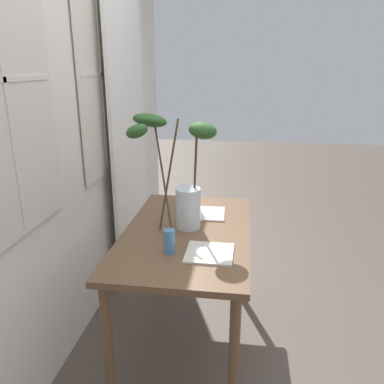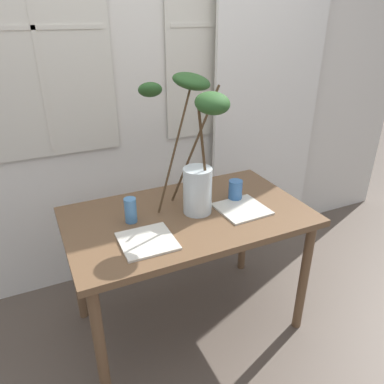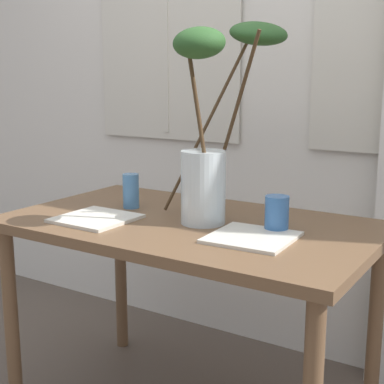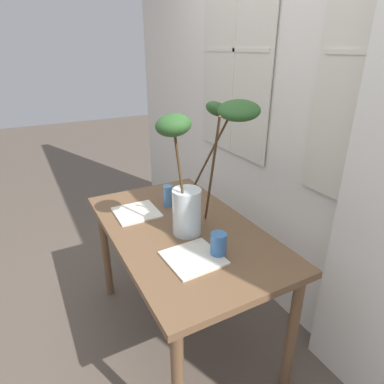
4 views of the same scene
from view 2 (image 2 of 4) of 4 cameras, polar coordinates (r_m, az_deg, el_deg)
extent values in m
plane|color=brown|center=(2.44, -0.55, -19.15)|extent=(14.00, 14.00, 0.00)
cube|color=silver|center=(2.45, -8.75, 21.08)|extent=(4.62, 0.12, 3.07)
cube|color=white|center=(2.27, -23.39, 22.30)|extent=(0.73, 0.01, 1.35)
cube|color=silver|center=(2.26, -23.39, 22.30)|extent=(0.80, 0.01, 1.42)
cube|color=silver|center=(2.26, -23.38, 22.30)|extent=(0.02, 0.01, 1.35)
cube|color=silver|center=(2.26, -23.38, 22.30)|extent=(0.73, 0.01, 0.02)
cube|color=white|center=(2.60, 4.80, 24.37)|extent=(0.73, 0.01, 1.35)
cube|color=silver|center=(2.60, 4.85, 24.37)|extent=(0.80, 0.01, 1.42)
cube|color=silver|center=(2.60, 4.90, 24.37)|extent=(0.02, 0.01, 1.35)
cube|color=silver|center=(2.60, 4.90, 24.37)|extent=(0.73, 0.01, 0.02)
cube|color=white|center=(2.78, 11.79, 14.77)|extent=(0.87, 0.03, 2.43)
cube|color=brown|center=(1.99, -0.64, -3.82)|extent=(1.29, 0.76, 0.04)
cylinder|color=brown|center=(1.86, -13.96, -22.48)|extent=(0.05, 0.05, 0.73)
cylinder|color=brown|center=(2.26, 16.88, -12.59)|extent=(0.05, 0.05, 0.73)
cylinder|color=brown|center=(2.34, -17.41, -11.29)|extent=(0.05, 0.05, 0.73)
cylinder|color=brown|center=(2.67, 8.01, -5.15)|extent=(0.05, 0.05, 0.73)
cylinder|color=silver|center=(1.94, 0.79, 0.26)|extent=(0.15, 0.15, 0.25)
cylinder|color=silver|center=(1.98, 0.78, -1.83)|extent=(0.14, 0.14, 0.08)
cylinder|color=#47331E|center=(1.98, 0.35, 7.07)|extent=(0.25, 0.09, 0.64)
ellipsoid|color=#285123|center=(2.02, -0.08, 16.74)|extent=(0.27, 0.26, 0.13)
cylinder|color=#47331E|center=(1.84, 1.87, 4.82)|extent=(0.10, 0.05, 0.59)
ellipsoid|color=#285123|center=(1.73, 3.17, 13.54)|extent=(0.21, 0.22, 0.13)
cylinder|color=#47331E|center=(1.95, -2.76, 6.29)|extent=(0.27, 0.16, 0.61)
ellipsoid|color=#285123|center=(1.96, -6.49, 15.43)|extent=(0.17, 0.18, 0.13)
cylinder|color=#4C84BC|center=(1.90, -9.47, -2.79)|extent=(0.06, 0.06, 0.13)
cylinder|color=#386BAD|center=(2.11, 6.72, 0.27)|extent=(0.08, 0.08, 0.12)
cube|color=silver|center=(1.76, -6.93, -7.52)|extent=(0.25, 0.25, 0.01)
cube|color=silver|center=(2.03, 7.70, -2.59)|extent=(0.26, 0.26, 0.01)
camera|label=1|loc=(1.88, -75.36, 6.59)|focal=36.17mm
camera|label=3|loc=(1.80, 62.17, -3.72)|focal=52.63mm
camera|label=4|loc=(2.30, 45.40, 17.62)|focal=30.80mm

